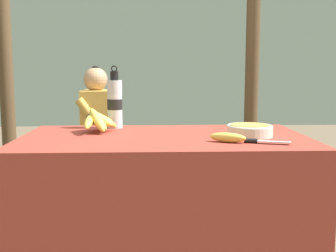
% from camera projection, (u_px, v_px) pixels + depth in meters
% --- Properties ---
extents(market_counter, '(1.33, 0.77, 0.76)m').
position_uv_depth(market_counter, '(164.00, 214.00, 2.02)').
color(market_counter, maroon).
rests_on(market_counter, ground_plane).
extents(banana_bunch_ripe, '(0.16, 0.25, 0.13)m').
position_uv_depth(banana_bunch_ripe, '(97.00, 119.00, 2.08)').
color(banana_bunch_ripe, '#4C381E').
rests_on(banana_bunch_ripe, market_counter).
extents(serving_bowl, '(0.21, 0.21, 0.06)m').
position_uv_depth(serving_bowl, '(249.00, 130.00, 1.96)').
color(serving_bowl, silver).
rests_on(serving_bowl, market_counter).
extents(water_bottle, '(0.08, 0.08, 0.33)m').
position_uv_depth(water_bottle, '(115.00, 103.00, 2.22)').
color(water_bottle, silver).
rests_on(water_bottle, market_counter).
extents(loose_banana_front, '(0.16, 0.11, 0.04)m').
position_uv_depth(loose_banana_front, '(228.00, 138.00, 1.79)').
color(loose_banana_front, '#E0C64C').
rests_on(loose_banana_front, market_counter).
extents(knife, '(0.19, 0.08, 0.02)m').
position_uv_depth(knife, '(260.00, 141.00, 1.77)').
color(knife, '#BCBCC1').
rests_on(knife, market_counter).
extents(wooden_bench, '(1.39, 0.32, 0.44)m').
position_uv_depth(wooden_bench, '(129.00, 163.00, 3.21)').
color(wooden_bench, brown).
rests_on(wooden_bench, ground_plane).
extents(seated_vendor, '(0.41, 0.39, 1.10)m').
position_uv_depth(seated_vendor, '(90.00, 129.00, 3.13)').
color(seated_vendor, '#232328').
rests_on(seated_vendor, ground_plane).
extents(banana_bunch_green, '(0.15, 0.25, 0.11)m').
position_uv_depth(banana_bunch_green, '(183.00, 146.00, 3.21)').
color(banana_bunch_green, '#4C381E').
rests_on(banana_bunch_green, wooden_bench).
extents(support_post_near, '(0.11, 0.11, 2.61)m').
position_uv_depth(support_post_near, '(4.00, 40.00, 3.40)').
color(support_post_near, '#4C3823').
rests_on(support_post_near, ground_plane).
extents(support_post_far, '(0.11, 0.11, 2.61)m').
position_uv_depth(support_post_far, '(253.00, 40.00, 3.48)').
color(support_post_far, '#4C3823').
rests_on(support_post_far, ground_plane).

